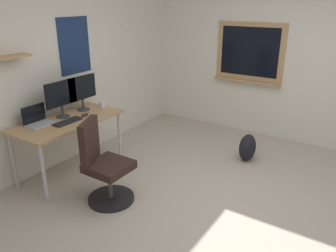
# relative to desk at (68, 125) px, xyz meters

# --- Properties ---
(ground_plane) EXTENTS (5.20, 5.20, 0.00)m
(ground_plane) POSITION_rel_desk_xyz_m (0.26, -2.03, -0.67)
(ground_plane) COLOR #ADA393
(ground_plane) RESTS_ON ground
(wall_back) EXTENTS (5.00, 0.30, 2.60)m
(wall_back) POSITION_rel_desk_xyz_m (0.25, 0.42, 0.64)
(wall_back) COLOR silver
(wall_back) RESTS_ON ground
(wall_right) EXTENTS (0.22, 5.00, 2.60)m
(wall_right) POSITION_rel_desk_xyz_m (2.70, -2.01, 0.63)
(wall_right) COLOR silver
(wall_right) RESTS_ON ground
(desk) EXTENTS (1.37, 0.67, 0.74)m
(desk) POSITION_rel_desk_xyz_m (0.00, 0.00, 0.00)
(desk) COLOR tan
(desk) RESTS_ON ground
(office_chair) EXTENTS (0.54, 0.56, 0.95)m
(office_chair) POSITION_rel_desk_xyz_m (-0.23, -0.80, -0.26)
(office_chair) COLOR black
(office_chair) RESTS_ON ground
(laptop) EXTENTS (0.31, 0.21, 0.23)m
(laptop) POSITION_rel_desk_xyz_m (-0.31, 0.16, 0.13)
(laptop) COLOR #ADAFB5
(laptop) RESTS_ON desk
(monitor_primary) EXTENTS (0.46, 0.17, 0.46)m
(monitor_primary) POSITION_rel_desk_xyz_m (0.03, 0.11, 0.34)
(monitor_primary) COLOR #38383D
(monitor_primary) RESTS_ON desk
(monitor_secondary) EXTENTS (0.46, 0.17, 0.46)m
(monitor_secondary) POSITION_rel_desk_xyz_m (0.38, 0.11, 0.34)
(monitor_secondary) COLOR #38383D
(monitor_secondary) RESTS_ON desk
(keyboard) EXTENTS (0.37, 0.13, 0.02)m
(keyboard) POSITION_rel_desk_xyz_m (-0.07, -0.08, 0.08)
(keyboard) COLOR black
(keyboard) RESTS_ON desk
(computer_mouse) EXTENTS (0.10, 0.06, 0.03)m
(computer_mouse) POSITION_rel_desk_xyz_m (0.21, -0.08, 0.09)
(computer_mouse) COLOR #262628
(computer_mouse) RESTS_ON desk
(coffee_mug) EXTENTS (0.08, 0.08, 0.09)m
(coffee_mug) POSITION_rel_desk_xyz_m (0.59, -0.03, 0.12)
(coffee_mug) COLOR silver
(coffee_mug) RESTS_ON desk
(backpack) EXTENTS (0.32, 0.22, 0.38)m
(backpack) POSITION_rel_desk_xyz_m (1.60, -1.77, -0.48)
(backpack) COLOR black
(backpack) RESTS_ON ground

